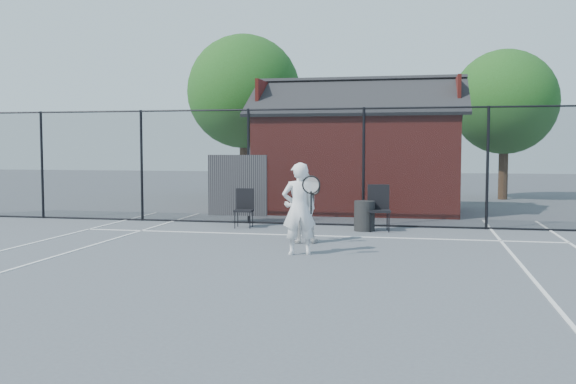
% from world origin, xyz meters
% --- Properties ---
extents(ground, '(80.00, 80.00, 0.00)m').
position_xyz_m(ground, '(0.00, 0.00, 0.00)').
color(ground, '#4D5258').
rests_on(ground, ground).
extents(court_lines, '(11.02, 18.00, 0.01)m').
position_xyz_m(court_lines, '(0.00, -1.32, 0.01)').
color(court_lines, silver).
rests_on(court_lines, ground).
extents(fence, '(22.04, 3.00, 3.00)m').
position_xyz_m(fence, '(-0.30, 5.00, 1.45)').
color(fence, black).
rests_on(fence, ground).
extents(clubhouse, '(6.50, 4.36, 4.19)m').
position_xyz_m(clubhouse, '(0.50, 9.00, 1.61)').
color(clubhouse, maroon).
rests_on(clubhouse, ground).
extents(tree_left, '(4.48, 4.48, 6.44)m').
position_xyz_m(tree_left, '(-4.50, 13.50, 4.19)').
color(tree_left, '#382116').
rests_on(tree_left, ground).
extents(tree_right, '(3.97, 3.97, 5.70)m').
position_xyz_m(tree_right, '(5.50, 14.50, 3.71)').
color(tree_right, '#382116').
rests_on(tree_right, ground).
extents(player_front, '(0.82, 0.65, 1.72)m').
position_xyz_m(player_front, '(0.22, 0.44, 0.86)').
color(player_front, white).
rests_on(player_front, ground).
extents(player_back, '(0.86, 0.72, 1.49)m').
position_xyz_m(player_back, '(-0.02, 1.92, 0.75)').
color(player_back, silver).
rests_on(player_back, ground).
extents(chair_left, '(0.49, 0.51, 0.95)m').
position_xyz_m(chair_left, '(-1.88, 4.10, 0.47)').
color(chair_left, black).
rests_on(chair_left, ground).
extents(chair_right, '(0.59, 0.61, 1.08)m').
position_xyz_m(chair_right, '(1.46, 4.10, 0.54)').
color(chair_right, black).
rests_on(chair_right, ground).
extents(waste_bin, '(0.59, 0.59, 0.72)m').
position_xyz_m(waste_bin, '(1.11, 4.10, 0.36)').
color(waste_bin, '#252525').
rests_on(waste_bin, ground).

